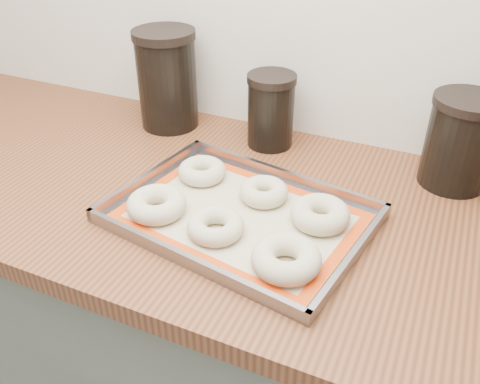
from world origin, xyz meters
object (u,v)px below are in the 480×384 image
at_px(canister_mid, 271,110).
at_px(canister_left, 167,79).
at_px(bagel_back_left, 202,171).
at_px(bagel_back_mid, 264,192).
at_px(bagel_back_right, 320,214).
at_px(bagel_front_left, 156,204).
at_px(bagel_front_right, 286,259).
at_px(baking_tray, 240,216).
at_px(bagel_front_mid, 216,226).
at_px(canister_right, 460,142).

bearing_deg(canister_mid, canister_left, -179.12).
distance_m(bagel_back_left, canister_mid, 0.23).
relative_size(bagel_back_mid, bagel_back_right, 0.88).
distance_m(bagel_front_left, canister_mid, 0.37).
relative_size(bagel_front_right, bagel_back_left, 1.17).
xyz_separation_m(baking_tray, bagel_front_right, (0.13, -0.10, 0.02)).
distance_m(bagel_front_mid, bagel_back_right, 0.19).
distance_m(bagel_front_right, canister_mid, 0.44).
relative_size(bagel_back_left, bagel_back_mid, 1.04).
bearing_deg(bagel_back_right, canister_left, 151.38).
bearing_deg(bagel_front_left, bagel_back_left, 82.33).
bearing_deg(bagel_front_right, bagel_front_left, 170.49).
xyz_separation_m(bagel_front_right, bagel_back_right, (0.01, 0.14, -0.00)).
bearing_deg(bagel_back_right, bagel_front_right, -96.01).
bearing_deg(bagel_front_right, bagel_back_mid, 122.26).
bearing_deg(bagel_front_mid, bagel_front_left, 175.00).
distance_m(bagel_back_mid, canister_mid, 0.25).
xyz_separation_m(bagel_front_mid, bagel_back_mid, (0.04, 0.14, 0.00)).
xyz_separation_m(bagel_front_mid, bagel_back_left, (-0.11, 0.16, 0.00)).
xyz_separation_m(bagel_front_left, bagel_back_left, (0.02, 0.15, -0.00)).
distance_m(bagel_front_left, bagel_back_right, 0.30).
relative_size(bagel_front_right, canister_mid, 0.68).
height_order(baking_tray, canister_left, canister_left).
bearing_deg(canister_right, baking_tray, -139.53).
height_order(bagel_front_left, bagel_back_right, same).
xyz_separation_m(canister_mid, canister_right, (0.40, -0.00, 0.01)).
bearing_deg(bagel_back_mid, bagel_front_mid, -105.27).
xyz_separation_m(bagel_front_left, bagel_front_mid, (0.13, -0.01, -0.00)).
height_order(bagel_front_left, bagel_front_right, bagel_front_right).
xyz_separation_m(bagel_back_left, bagel_back_right, (0.27, -0.05, 0.00)).
bearing_deg(baking_tray, bagel_front_mid, -106.24).
bearing_deg(canister_right, bagel_back_left, -156.82).
relative_size(bagel_back_left, canister_mid, 0.58).
height_order(bagel_back_left, canister_left, canister_left).
xyz_separation_m(bagel_back_mid, canister_left, (-0.34, 0.22, 0.10)).
distance_m(baking_tray, bagel_back_left, 0.16).
xyz_separation_m(bagel_front_right, bagel_back_mid, (-0.11, 0.17, -0.00)).
bearing_deg(canister_left, baking_tray, -42.32).
bearing_deg(bagel_back_mid, baking_tray, -104.40).
distance_m(baking_tray, canister_right, 0.46).
distance_m(bagel_front_mid, canister_left, 0.48).
relative_size(bagel_front_mid, bagel_back_left, 1.04).
height_order(bagel_back_left, bagel_back_right, bagel_back_right).
bearing_deg(canister_right, bagel_front_left, -144.81).
height_order(baking_tray, bagel_back_left, bagel_back_left).
distance_m(bagel_front_right, bagel_back_mid, 0.20).
relative_size(bagel_front_mid, canister_left, 0.43).
xyz_separation_m(bagel_back_mid, canister_right, (0.33, 0.22, 0.07)).
height_order(baking_tray, canister_right, canister_right).
bearing_deg(bagel_front_right, canister_left, 138.82).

